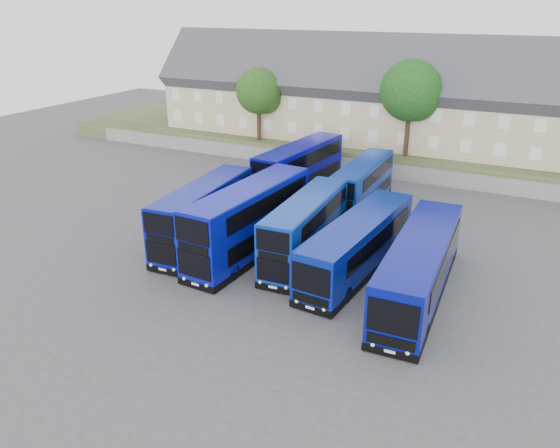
{
  "coord_description": "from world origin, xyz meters",
  "views": [
    {
      "loc": [
        14.15,
        -26.5,
        16.11
      ],
      "look_at": [
        -0.94,
        3.86,
        2.2
      ],
      "focal_mm": 35.0,
      "sensor_mm": 36.0,
      "label": 1
    }
  ],
  "objects_px": {
    "dd_front_left": "(204,216)",
    "coach_east_a": "(358,246)",
    "tree_mid": "(412,93)",
    "dd_front_mid": "(249,222)",
    "tree_west": "(260,93)"
  },
  "relations": [
    {
      "from": "coach_east_a",
      "to": "tree_mid",
      "type": "height_order",
      "value": "tree_mid"
    },
    {
      "from": "tree_mid",
      "to": "dd_front_mid",
      "type": "bearing_deg",
      "value": -102.35
    },
    {
      "from": "tree_mid",
      "to": "dd_front_left",
      "type": "bearing_deg",
      "value": -111.05
    },
    {
      "from": "dd_front_left",
      "to": "coach_east_a",
      "type": "xyz_separation_m",
      "value": [
        11.08,
        0.81,
        -0.41
      ]
    },
    {
      "from": "dd_front_left",
      "to": "coach_east_a",
      "type": "height_order",
      "value": "dd_front_left"
    },
    {
      "from": "dd_front_mid",
      "to": "coach_east_a",
      "type": "relative_size",
      "value": 0.94
    },
    {
      "from": "dd_front_mid",
      "to": "tree_west",
      "type": "bearing_deg",
      "value": 120.4
    },
    {
      "from": "dd_front_left",
      "to": "coach_east_a",
      "type": "distance_m",
      "value": 11.12
    },
    {
      "from": "dd_front_mid",
      "to": "tree_mid",
      "type": "distance_m",
      "value": 23.87
    },
    {
      "from": "dd_front_left",
      "to": "dd_front_mid",
      "type": "height_order",
      "value": "dd_front_mid"
    },
    {
      "from": "tree_west",
      "to": "tree_mid",
      "type": "height_order",
      "value": "tree_mid"
    },
    {
      "from": "tree_west",
      "to": "tree_mid",
      "type": "relative_size",
      "value": 0.83
    },
    {
      "from": "dd_front_left",
      "to": "coach_east_a",
      "type": "bearing_deg",
      "value": 0.44
    },
    {
      "from": "coach_east_a",
      "to": "dd_front_left",
      "type": "bearing_deg",
      "value": -170.89
    },
    {
      "from": "dd_front_mid",
      "to": "tree_west",
      "type": "xyz_separation_m",
      "value": [
        -11.04,
        22.14,
        4.71
      ]
    }
  ]
}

